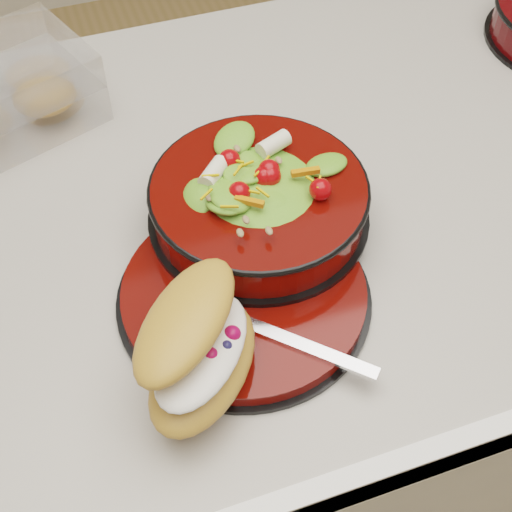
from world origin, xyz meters
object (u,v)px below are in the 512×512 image
object	(u,v)px
croissant	(200,347)
fork	(279,336)
island_counter	(291,367)
salad_bowl	(259,195)
pastry_box	(3,94)
dinner_plate	(245,294)

from	to	relation	value
croissant	fork	xyz separation A→B (m)	(0.08, 0.01, -0.04)
island_counter	salad_bowl	distance (m)	0.51
croissant	fork	distance (m)	0.09
croissant	salad_bowl	bearing A→B (deg)	6.59
pastry_box	dinner_plate	bearing A→B (deg)	-82.30
dinner_plate	salad_bowl	xyz separation A→B (m)	(0.04, 0.09, 0.05)
fork	salad_bowl	bearing A→B (deg)	32.47
island_counter	dinner_plate	bearing A→B (deg)	-130.22
dinner_plate	salad_bowl	size ratio (longest dim) A/B	1.08
island_counter	fork	xyz separation A→B (m)	(-0.11, -0.22, 0.47)
island_counter	dinner_plate	world-z (taller)	dinner_plate
dinner_plate	island_counter	bearing A→B (deg)	49.78
island_counter	fork	distance (m)	0.53
pastry_box	fork	bearing A→B (deg)	-84.65
island_counter	salad_bowl	world-z (taller)	salad_bowl
island_counter	salad_bowl	xyz separation A→B (m)	(-0.08, -0.06, 0.50)
island_counter	croissant	distance (m)	0.59
dinner_plate	croissant	world-z (taller)	croissant
salad_bowl	croissant	bearing A→B (deg)	-124.43
salad_bowl	fork	world-z (taller)	salad_bowl
island_counter	pastry_box	bearing A→B (deg)	146.41
island_counter	fork	bearing A→B (deg)	-118.00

